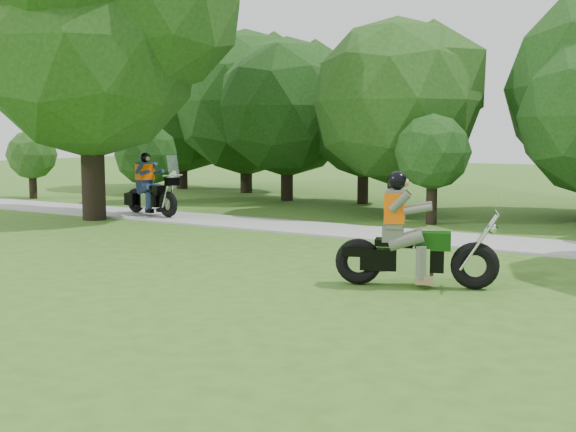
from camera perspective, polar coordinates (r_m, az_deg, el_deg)
The scene contains 5 objects.
ground at distance 10.46m, azimuth -0.86°, elevation -7.68°, with size 100.00×100.00×0.00m, color #3B611B.
walkway at distance 17.62m, azimuth 13.18°, elevation -1.85°, with size 60.00×2.20×0.06m, color #9D9D98.
big_tree_west at distance 22.41m, azimuth -14.90°, elevation 14.59°, with size 8.64×6.56×9.96m.
chopper_motorcycle at distance 12.24m, azimuth 9.46°, elevation -2.23°, with size 2.66×1.34×1.95m.
touring_motorcycle at distance 22.47m, azimuth -10.97°, elevation 1.87°, with size 2.48×1.15×1.91m.
Camera 1 is at (5.42, -8.57, 2.60)m, focal length 45.00 mm.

